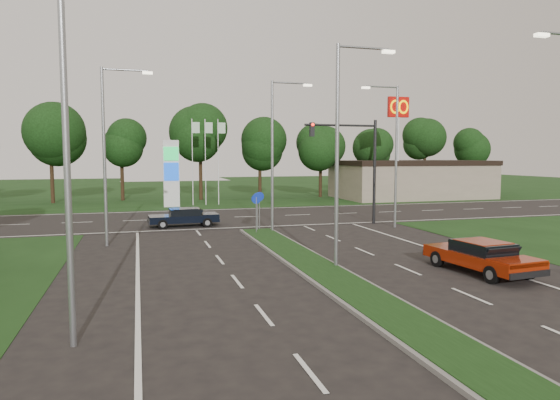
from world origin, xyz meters
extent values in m
plane|color=black|center=(0.00, 0.00, 0.00)|extent=(160.00, 160.00, 0.00)
cube|color=black|center=(0.00, 55.00, 0.00)|extent=(160.00, 50.00, 0.02)
cube|color=black|center=(0.00, 24.00, 0.00)|extent=(160.00, 12.00, 0.02)
cube|color=slate|center=(0.00, 4.00, 0.06)|extent=(2.00, 26.00, 0.12)
cube|color=gray|center=(22.00, 36.00, 2.00)|extent=(16.00, 9.00, 4.00)
cylinder|color=gray|center=(0.80, 6.00, 4.50)|extent=(0.16, 0.16, 9.00)
cylinder|color=gray|center=(1.90, 6.00, 8.90)|extent=(2.20, 0.10, 0.10)
cube|color=#FFF2CC|center=(3.00, 6.00, 8.80)|extent=(0.50, 0.22, 0.12)
cylinder|color=gray|center=(0.80, 16.00, 4.50)|extent=(0.16, 0.16, 9.00)
cylinder|color=gray|center=(1.90, 16.00, 8.90)|extent=(2.20, 0.10, 0.10)
cube|color=#FFF2CC|center=(3.00, 16.00, 8.80)|extent=(0.50, 0.22, 0.12)
cylinder|color=gray|center=(-8.50, 0.00, 4.50)|extent=(0.16, 0.16, 9.00)
cylinder|color=gray|center=(-8.50, 14.00, 4.50)|extent=(0.16, 0.16, 9.00)
cylinder|color=gray|center=(-7.40, 14.00, 8.90)|extent=(2.20, 0.10, 0.10)
cube|color=#FFF2CC|center=(-6.30, 14.00, 8.80)|extent=(0.50, 0.22, 0.12)
cylinder|color=gray|center=(9.00, 16.00, 4.50)|extent=(0.16, 0.16, 9.00)
cylinder|color=gray|center=(7.90, 16.00, 8.90)|extent=(2.20, 0.10, 0.10)
cube|color=#FFF2CC|center=(6.80, 16.00, 8.80)|extent=(0.50, 0.22, 0.12)
cube|color=#FFF2CC|center=(6.80, 2.00, 8.80)|extent=(0.50, 0.22, 0.12)
cylinder|color=black|center=(8.50, 18.00, 3.50)|extent=(0.20, 0.20, 7.00)
cylinder|color=black|center=(6.00, 18.00, 6.60)|extent=(5.00, 0.14, 0.14)
cube|color=black|center=(4.00, 18.00, 6.30)|extent=(0.28, 0.28, 0.90)
sphere|color=#FF190C|center=(4.00, 17.82, 6.60)|extent=(0.20, 0.20, 0.20)
cylinder|color=gray|center=(-0.30, 15.50, 1.10)|extent=(0.06, 0.06, 2.20)
cylinder|color=#0C26A5|center=(-0.30, 15.50, 2.10)|extent=(0.56, 0.04, 0.56)
cylinder|color=gray|center=(0.00, 16.50, 1.10)|extent=(0.06, 0.06, 2.20)
cylinder|color=#0C26A5|center=(0.00, 16.50, 2.10)|extent=(0.56, 0.04, 0.56)
cylinder|color=gray|center=(0.30, 17.20, 1.10)|extent=(0.06, 0.06, 2.20)
cylinder|color=#0C26A5|center=(0.30, 17.20, 2.10)|extent=(0.56, 0.04, 0.56)
cube|color=silver|center=(-4.00, 33.00, 3.00)|extent=(1.40, 0.30, 6.00)
cube|color=#0CA53F|center=(-4.00, 32.82, 4.80)|extent=(1.30, 0.08, 1.20)
cube|color=#0C3FBF|center=(-4.00, 32.82, 3.20)|extent=(1.30, 0.08, 1.60)
cylinder|color=silver|center=(-2.00, 34.00, 4.00)|extent=(0.08, 0.08, 8.00)
cube|color=#B2D8B2|center=(-1.65, 34.00, 7.20)|extent=(0.70, 0.02, 1.00)
cylinder|color=silver|center=(-0.80, 34.00, 4.00)|extent=(0.08, 0.08, 8.00)
cube|color=#B2D8B2|center=(-0.45, 34.00, 7.20)|extent=(0.70, 0.02, 1.00)
cylinder|color=silver|center=(0.40, 34.00, 4.00)|extent=(0.08, 0.08, 8.00)
cube|color=#B2D8B2|center=(0.75, 34.00, 7.20)|extent=(0.70, 0.02, 1.00)
cylinder|color=silver|center=(18.00, 32.00, 5.00)|extent=(0.30, 0.30, 10.00)
cube|color=#BF0C07|center=(18.00, 32.00, 9.40)|extent=(2.20, 0.35, 2.00)
torus|color=#FFC600|center=(17.55, 31.78, 9.40)|extent=(1.06, 0.16, 1.06)
torus|color=#FFC600|center=(18.45, 31.78, 9.40)|extent=(1.06, 0.16, 1.06)
cylinder|color=black|center=(0.00, 40.00, 2.20)|extent=(0.36, 0.36, 4.40)
sphere|color=black|center=(0.00, 40.00, 6.50)|extent=(6.00, 6.00, 6.00)
sphere|color=black|center=(0.30, 39.80, 7.50)|extent=(4.80, 4.80, 4.80)
cube|color=#932008|center=(6.00, 3.77, 0.58)|extent=(2.34, 4.81, 0.48)
cube|color=black|center=(6.01, 3.68, 1.04)|extent=(1.81, 2.19, 0.44)
cube|color=#932008|center=(6.01, 3.68, 1.26)|extent=(1.68, 1.81, 0.04)
cylinder|color=black|center=(4.99, 5.17, 0.33)|extent=(0.27, 0.67, 0.66)
cylinder|color=black|center=(6.73, 5.34, 0.33)|extent=(0.27, 0.67, 0.66)
cylinder|color=black|center=(5.27, 2.21, 0.33)|extent=(0.27, 0.67, 0.66)
cylinder|color=black|center=(7.01, 2.37, 0.33)|extent=(0.27, 0.67, 0.66)
cube|color=black|center=(-4.10, 20.00, 0.55)|extent=(4.45, 1.97, 0.45)
cube|color=black|center=(-4.02, 20.00, 0.98)|extent=(1.99, 1.60, 0.42)
cube|color=black|center=(-4.02, 20.00, 1.19)|extent=(1.63, 1.50, 0.04)
cylinder|color=black|center=(-5.47, 19.13, 0.31)|extent=(0.63, 0.22, 0.62)
cylinder|color=black|center=(-5.54, 20.76, 0.31)|extent=(0.63, 0.22, 0.62)
cylinder|color=black|center=(-2.67, 19.24, 0.31)|extent=(0.63, 0.22, 0.62)
cylinder|color=black|center=(-2.73, 20.87, 0.31)|extent=(0.63, 0.22, 0.62)
camera|label=1|loc=(-6.91, -12.65, 4.59)|focal=32.00mm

